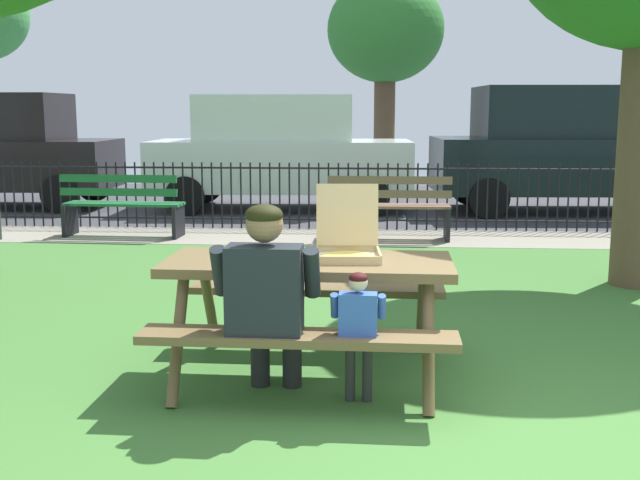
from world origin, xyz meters
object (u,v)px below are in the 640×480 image
at_px(pizza_box_open, 348,244).
at_px(child_at_table, 358,325).
at_px(picnic_table_foreground, 308,286).
at_px(parked_car_center, 280,151).
at_px(parked_car_right, 574,146).
at_px(far_tree_midleft, 386,33).
at_px(park_bench_left, 123,206).
at_px(adult_at_table, 267,295).
at_px(pizza_slice_on_table, 283,256).
at_px(parked_car_left, 1,149).
at_px(park_bench_center, 389,208).

relative_size(pizza_box_open, child_at_table, 0.57).
relative_size(picnic_table_foreground, parked_car_center, 0.41).
xyz_separation_m(parked_car_right, far_tree_midleft, (-3.08, 5.94, 2.42)).
xyz_separation_m(picnic_table_foreground, park_bench_left, (-2.96, 5.40, -0.18)).
bearing_deg(far_tree_midleft, parked_car_center, -107.45).
bearing_deg(adult_at_table, child_at_table, -4.49).
bearing_deg(pizza_slice_on_table, parked_car_left, 125.16).
xyz_separation_m(picnic_table_foreground, far_tree_midleft, (0.68, 14.44, 2.92)).
distance_m(parked_car_center, far_tree_midleft, 6.72).
distance_m(picnic_table_foreground, adult_at_table, 0.54).
bearing_deg(pizza_slice_on_table, parked_car_right, 64.99).
height_order(child_at_table, parked_car_center, parked_car_center).
distance_m(picnic_table_foreground, parked_car_center, 8.59).
bearing_deg(park_bench_left, park_bench_center, -0.00).
relative_size(picnic_table_foreground, pizza_box_open, 3.89).
bearing_deg(pizza_box_open, parked_car_left, 127.03).
xyz_separation_m(pizza_slice_on_table, parked_car_center, (-1.02, 8.42, 0.23)).
xyz_separation_m(child_at_table, park_bench_center, (0.30, 5.94, -0.08)).
bearing_deg(far_tree_midleft, parked_car_right, -62.63).
relative_size(pizza_box_open, parked_car_right, 0.10).
bearing_deg(pizza_box_open, park_bench_left, 121.05).
height_order(picnic_table_foreground, parked_car_right, parked_car_right).
distance_m(park_bench_center, parked_car_right, 4.46).
bearing_deg(park_bench_left, pizza_slice_on_table, -62.39).
height_order(park_bench_center, far_tree_midleft, far_tree_midleft).
bearing_deg(picnic_table_foreground, child_at_table, -58.85).
distance_m(adult_at_table, far_tree_midleft, 15.23).
bearing_deg(adult_at_table, picnic_table_foreground, 68.66).
bearing_deg(parked_car_right, pizza_slice_on_table, -115.01).
distance_m(child_at_table, park_bench_left, 6.79).
bearing_deg(far_tree_midleft, parked_car_left, -138.78).
relative_size(adult_at_table, parked_car_right, 0.25).
bearing_deg(pizza_box_open, far_tree_midleft, 88.26).
bearing_deg(parked_car_right, picnic_table_foreground, -113.84).
xyz_separation_m(adult_at_table, child_at_table, (0.52, -0.04, -0.16)).
xyz_separation_m(pizza_box_open, pizza_slice_on_table, (-0.42, -0.01, -0.08)).
xyz_separation_m(picnic_table_foreground, pizza_slice_on_table, (-0.17, 0.08, 0.18)).
xyz_separation_m(adult_at_table, far_tree_midleft, (0.88, 14.94, 2.86)).
bearing_deg(park_bench_left, child_at_table, -61.09).
xyz_separation_m(picnic_table_foreground, parked_car_left, (-6.10, 8.50, 0.41)).
relative_size(park_bench_center, parked_car_left, 0.41).
distance_m(child_at_table, far_tree_midleft, 15.28).
bearing_deg(parked_car_right, child_at_table, -110.79).
height_order(pizza_box_open, adult_at_table, pizza_box_open).
distance_m(park_bench_left, parked_car_right, 7.42).
relative_size(picnic_table_foreground, parked_car_left, 0.46).
relative_size(pizza_slice_on_table, parked_car_center, 0.05).
height_order(child_at_table, park_bench_center, park_bench_center).
distance_m(child_at_table, parked_car_left, 11.10).
height_order(adult_at_table, parked_car_center, parked_car_center).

